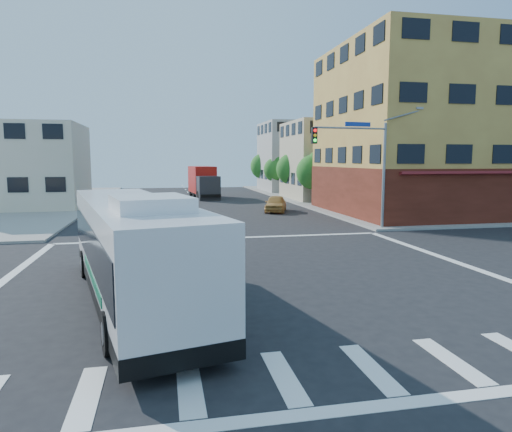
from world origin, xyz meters
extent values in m
plane|color=black|center=(0.00, 0.00, 0.00)|extent=(120.00, 120.00, 0.00)
cube|color=gray|center=(35.00, 35.00, 0.07)|extent=(50.00, 50.00, 0.15)
cube|color=gold|center=(20.00, 18.50, 7.00)|extent=(18.00, 15.00, 14.00)
cube|color=maroon|center=(20.00, 18.50, 2.00)|extent=(18.09, 15.08, 4.00)
cube|color=maroon|center=(20.00, 11.40, 3.60)|extent=(16.00, 1.60, 0.51)
cube|color=tan|center=(17.00, 34.00, 4.50)|extent=(12.00, 10.00, 9.00)
cube|color=gray|center=(17.00, 48.00, 5.00)|extent=(12.00, 10.00, 10.00)
cube|color=beige|center=(-17.00, 30.00, 4.00)|extent=(12.00, 10.00, 8.00)
cylinder|color=gray|center=(10.80, 10.80, 3.50)|extent=(0.18, 0.18, 7.00)
cylinder|color=gray|center=(8.30, 10.55, 6.60)|extent=(5.01, 0.62, 0.12)
cube|color=black|center=(5.80, 10.30, 6.10)|extent=(0.32, 0.30, 1.00)
sphere|color=#FF0C0C|center=(5.80, 10.13, 6.40)|extent=(0.20, 0.20, 0.20)
sphere|color=yellow|center=(5.80, 10.13, 6.10)|extent=(0.20, 0.20, 0.20)
sphere|color=#19FF33|center=(5.80, 10.13, 5.80)|extent=(0.20, 0.20, 0.20)
cube|color=navy|center=(8.80, 10.60, 6.85)|extent=(1.80, 0.22, 0.28)
cube|color=gray|center=(13.30, 11.05, 8.00)|extent=(0.50, 0.22, 0.14)
cylinder|color=#341D13|center=(11.80, 28.00, 0.96)|extent=(0.28, 0.28, 1.92)
sphere|color=#1B5F1D|center=(11.80, 28.00, 3.37)|extent=(3.60, 3.60, 3.60)
sphere|color=#1B5F1D|center=(12.20, 27.70, 4.27)|extent=(2.52, 2.52, 2.52)
cylinder|color=#341D13|center=(11.80, 36.00, 1.00)|extent=(0.28, 0.28, 1.99)
sphere|color=#1B5F1D|center=(11.80, 36.00, 3.51)|extent=(3.80, 3.80, 3.80)
sphere|color=#1B5F1D|center=(12.20, 35.70, 4.46)|extent=(2.66, 2.66, 2.66)
cylinder|color=#341D13|center=(11.80, 44.00, 0.94)|extent=(0.28, 0.28, 1.89)
sphere|color=#1B5F1D|center=(11.80, 44.00, 3.25)|extent=(3.40, 3.40, 3.40)
sphere|color=#1B5F1D|center=(12.20, 43.70, 4.10)|extent=(2.38, 2.38, 2.38)
cylinder|color=#341D13|center=(11.80, 52.00, 1.01)|extent=(0.28, 0.28, 2.03)
sphere|color=#1B5F1D|center=(11.80, 52.00, 3.63)|extent=(4.00, 4.00, 4.00)
sphere|color=#1B5F1D|center=(12.20, 51.70, 4.63)|extent=(2.80, 2.80, 2.80)
cube|color=black|center=(-4.44, -1.95, 0.57)|extent=(5.33, 12.72, 0.47)
cube|color=silver|center=(-4.44, -1.95, 1.84)|extent=(5.31, 12.69, 2.95)
cube|color=black|center=(-4.44, -1.95, 2.02)|extent=(5.28, 12.34, 1.29)
cube|color=black|center=(-5.79, 4.04, 1.91)|extent=(2.38, 0.60, 1.40)
cube|color=#E5590C|center=(-5.80, 4.07, 2.95)|extent=(1.94, 0.49, 0.29)
cube|color=silver|center=(-4.44, -1.95, 3.25)|extent=(5.21, 12.44, 0.12)
cube|color=silver|center=(-3.75, -4.98, 3.50)|extent=(2.30, 2.63, 0.37)
cube|color=#066A3F|center=(-5.62, -2.75, 1.09)|extent=(1.28, 5.55, 0.29)
cube|color=#066A3F|center=(-3.02, -2.16, 1.09)|extent=(1.28, 5.55, 0.29)
cylinder|color=black|center=(-6.52, 1.65, 0.54)|extent=(0.54, 1.12, 1.08)
cylinder|color=#99999E|center=(-6.66, 1.62, 0.54)|extent=(0.16, 0.53, 0.54)
cylinder|color=black|center=(-4.11, 2.20, 0.54)|extent=(0.54, 1.12, 1.08)
cylinder|color=#99999E|center=(-3.97, 2.23, 0.54)|extent=(0.16, 0.53, 0.54)
cylinder|color=black|center=(-4.77, -6.10, 0.54)|extent=(0.54, 1.12, 1.08)
cylinder|color=#99999E|center=(-4.91, -6.13, 0.54)|extent=(0.16, 0.53, 0.54)
cylinder|color=black|center=(-2.35, -5.55, 0.54)|extent=(0.54, 1.12, 1.08)
cylinder|color=#99999E|center=(-2.21, -5.52, 0.54)|extent=(0.16, 0.53, 0.54)
cube|color=#24252A|center=(1.66, 35.44, 1.38)|extent=(2.64, 2.55, 2.75)
cube|color=black|center=(1.76, 34.44, 1.80)|extent=(2.22, 0.29, 1.06)
cube|color=#A7130E|center=(1.28, 39.45, 2.22)|extent=(3.09, 6.14, 3.17)
cube|color=black|center=(1.40, 38.18, 0.58)|extent=(3.12, 8.65, 0.32)
cylinder|color=black|center=(0.54, 35.55, 0.53)|extent=(0.39, 1.08, 1.06)
cylinder|color=black|center=(2.75, 35.76, 0.53)|extent=(0.39, 1.08, 1.06)
cylinder|color=black|center=(0.25, 38.60, 0.53)|extent=(0.39, 1.08, 1.06)
cylinder|color=black|center=(2.46, 38.81, 0.53)|extent=(0.39, 1.08, 1.06)
cylinder|color=black|center=(0.00, 41.24, 0.53)|extent=(0.39, 1.08, 1.06)
cylinder|color=black|center=(2.21, 41.45, 0.53)|extent=(0.39, 1.08, 1.06)
imported|color=#C68F40|center=(6.39, 22.39, 0.73)|extent=(3.01, 4.64, 1.47)
camera|label=1|loc=(-3.43, -16.94, 4.61)|focal=32.00mm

